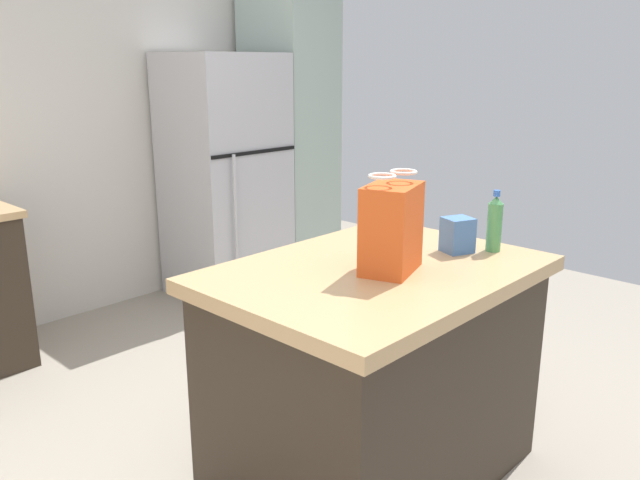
% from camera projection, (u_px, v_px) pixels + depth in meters
% --- Properties ---
extents(ground, '(6.58, 6.58, 0.00)m').
position_uv_depth(ground, '(341.00, 458.00, 2.80)').
color(ground, '#9E9384').
extents(back_wall, '(5.48, 0.13, 2.53)m').
position_uv_depth(back_wall, '(50.00, 128.00, 4.08)').
color(back_wall, silver).
rests_on(back_wall, ground).
extents(kitchen_island, '(1.28, 0.94, 0.91)m').
position_uv_depth(kitchen_island, '(374.00, 372.00, 2.59)').
color(kitchen_island, '#33281E').
rests_on(kitchen_island, ground).
extents(refrigerator, '(0.76, 0.71, 1.74)m').
position_uv_depth(refrigerator, '(225.00, 177.00, 4.66)').
color(refrigerator, '#B7B7BC').
rests_on(refrigerator, ground).
extents(tall_cabinet, '(0.52, 0.63, 2.27)m').
position_uv_depth(tall_cabinet, '(290.00, 133.00, 5.06)').
color(tall_cabinet, '#9EB2A8').
rests_on(tall_cabinet, ground).
extents(shopping_bag, '(0.30, 0.25, 0.38)m').
position_uv_depth(shopping_bag, '(391.00, 228.00, 2.38)').
color(shopping_bag, '#DB511E').
rests_on(shopping_bag, kitchen_island).
extents(small_box, '(0.14, 0.14, 0.15)m').
position_uv_depth(small_box, '(458.00, 235.00, 2.65)').
color(small_box, '#4775B7').
rests_on(small_box, kitchen_island).
extents(bottle, '(0.06, 0.06, 0.26)m').
position_uv_depth(bottle, '(495.00, 224.00, 2.65)').
color(bottle, '#4C9956').
rests_on(bottle, kitchen_island).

